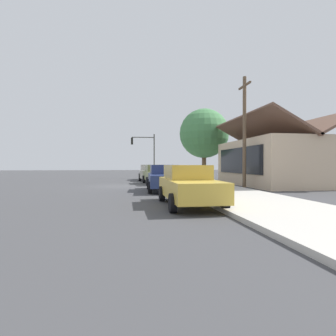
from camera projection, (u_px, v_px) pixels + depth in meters
ground_plane at (122, 186)px, 20.68m from camera, size 120.00×120.00×0.00m
sidewalk_curb at (196, 184)px, 21.50m from camera, size 60.00×4.20×0.16m
car_ivory at (149, 172)px, 28.96m from camera, size 4.95×2.24×1.59m
car_olive at (156, 174)px, 23.26m from camera, size 4.71×2.06×1.59m
car_navy at (164, 177)px, 17.14m from camera, size 4.84×2.27×1.59m
car_mustard at (189, 185)px, 11.04m from camera, size 4.81×2.02×1.59m
storefront_building at (277, 161)px, 21.91m from camera, size 10.33×6.54×5.27m
shade_tree at (204, 134)px, 28.81m from camera, size 5.05×5.05×7.33m
traffic_light_main at (145, 148)px, 32.97m from camera, size 0.37×2.79×5.20m
utility_pole_wooden at (244, 130)px, 18.81m from camera, size 1.80×0.24×7.50m
fire_hydrant_red at (190, 183)px, 17.03m from camera, size 0.22×0.22×0.71m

